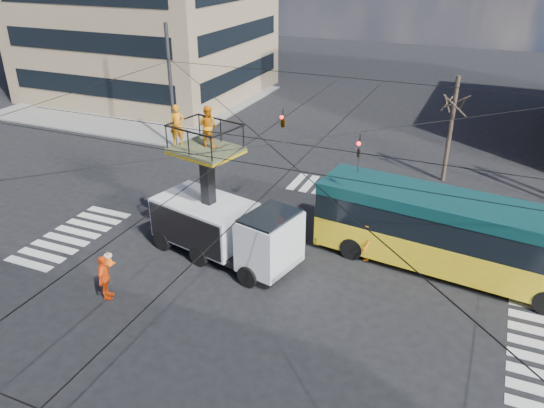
% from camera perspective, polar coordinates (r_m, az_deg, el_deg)
% --- Properties ---
extents(ground, '(120.00, 120.00, 0.00)m').
position_cam_1_polar(ground, '(21.32, -0.31, -8.67)').
color(ground, black).
rests_on(ground, ground).
extents(sidewalk_nw, '(18.00, 18.00, 0.12)m').
position_cam_1_polar(sidewalk_nw, '(48.00, -13.62, 10.76)').
color(sidewalk_nw, slate).
rests_on(sidewalk_nw, ground).
extents(crosswalks, '(22.40, 22.40, 0.02)m').
position_cam_1_polar(crosswalks, '(21.31, -0.31, -8.65)').
color(crosswalks, silver).
rests_on(crosswalks, ground).
extents(overhead_network, '(24.24, 24.24, 8.00)m').
position_cam_1_polar(overhead_network, '(19.56, -0.06, 2.38)').
color(overhead_network, '#2D2D30').
rests_on(overhead_network, ground).
extents(tree_a, '(2.00, 2.00, 6.00)m').
position_cam_1_polar(tree_a, '(30.56, 19.06, 10.41)').
color(tree_a, '#382B21').
rests_on(tree_a, ground).
extents(utility_truck, '(7.34, 3.87, 6.50)m').
position_cam_1_polar(utility_truck, '(22.19, -5.23, -0.97)').
color(utility_truck, black).
rests_on(utility_truck, ground).
extents(city_bus, '(11.97, 3.97, 3.20)m').
position_cam_1_polar(city_bus, '(22.51, 19.59, -3.16)').
color(city_bus, gold).
rests_on(city_bus, ground).
extents(traffic_cone, '(0.36, 0.36, 0.65)m').
position_cam_1_polar(traffic_cone, '(23.45, -17.21, -5.51)').
color(traffic_cone, '#FF5B0A').
rests_on(traffic_cone, ground).
extents(worker_ground, '(0.84, 1.17, 1.84)m').
position_cam_1_polar(worker_ground, '(21.05, -17.56, -7.55)').
color(worker_ground, '#FF5210').
rests_on(worker_ground, ground).
extents(flagger, '(0.87, 1.37, 2.01)m').
position_cam_1_polar(flagger, '(22.75, 10.20, -3.71)').
color(flagger, orange).
rests_on(flagger, ground).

